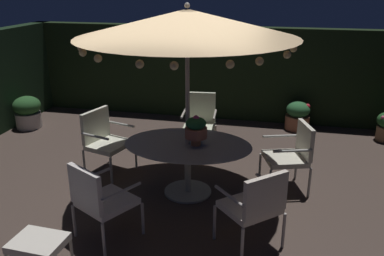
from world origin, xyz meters
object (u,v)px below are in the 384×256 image
(patio_chair_southeast, at_px, (255,203))
(potted_plant_right_far, at_px, (298,115))
(patio_chair_north, at_px, (200,120))
(patio_chair_east, at_px, (99,198))
(patio_umbrella, at_px, (187,24))
(patio_dining_table, at_px, (188,153))
(patio_chair_south, at_px, (293,152))
(patio_chair_northeast, at_px, (104,137))
(potted_plant_back_center, at_px, (28,111))
(centerpiece_planter, at_px, (196,129))
(ottoman_footrest, at_px, (38,244))

(patio_chair_southeast, bearing_deg, potted_plant_right_far, 82.66)
(patio_chair_north, distance_m, potted_plant_right_far, 2.33)
(patio_chair_east, bearing_deg, patio_umbrella, 61.22)
(patio_dining_table, distance_m, patio_chair_east, 1.49)
(patio_chair_south, bearing_deg, patio_chair_north, 146.75)
(patio_chair_northeast, bearing_deg, potted_plant_right_far, 41.61)
(patio_chair_southeast, bearing_deg, patio_chair_northeast, 148.62)
(patio_chair_east, xyz_separation_m, potted_plant_back_center, (-3.09, 3.25, -0.20))
(potted_plant_right_far, bearing_deg, centerpiece_planter, -114.76)
(potted_plant_back_center, xyz_separation_m, potted_plant_right_far, (5.36, 1.12, -0.06))
(patio_dining_table, height_order, potted_plant_back_center, patio_dining_table)
(centerpiece_planter, relative_size, patio_chair_southeast, 0.44)
(patio_chair_northeast, xyz_separation_m, potted_plant_back_center, (-2.37, 1.53, -0.22))
(patio_chair_north, xyz_separation_m, potted_plant_back_center, (-3.66, 0.46, -0.25))
(patio_chair_northeast, bearing_deg, centerpiece_planter, -15.90)
(potted_plant_back_center, height_order, potted_plant_right_far, potted_plant_back_center)
(centerpiece_planter, bearing_deg, patio_chair_east, -123.44)
(patio_chair_east, bearing_deg, potted_plant_right_far, 62.56)
(ottoman_footrest, bearing_deg, potted_plant_back_center, 124.72)
(patio_chair_north, xyz_separation_m, patio_chair_northeast, (-1.29, -1.08, -0.03))
(potted_plant_right_far, bearing_deg, patio_dining_table, -116.86)
(patio_chair_south, relative_size, potted_plant_back_center, 1.49)
(patio_dining_table, relative_size, potted_plant_right_far, 3.07)
(patio_chair_east, distance_m, patio_chair_south, 2.77)
(patio_umbrella, bearing_deg, patio_chair_east, -118.78)
(centerpiece_planter, height_order, patio_chair_east, centerpiece_planter)
(patio_dining_table, xyz_separation_m, patio_chair_south, (1.42, 0.46, -0.04))
(ottoman_footrest, bearing_deg, patio_chair_southeast, 22.67)
(ottoman_footrest, bearing_deg, potted_plant_right_far, 62.21)
(ottoman_footrest, relative_size, potted_plant_back_center, 0.83)
(patio_chair_southeast, height_order, ottoman_footrest, patio_chair_southeast)
(patio_chair_southeast, bearing_deg, potted_plant_back_center, 147.90)
(patio_chair_south, xyz_separation_m, ottoman_footrest, (-2.51, -2.43, -0.24))
(centerpiece_planter, xyz_separation_m, patio_chair_east, (-0.84, -1.27, -0.44))
(patio_chair_southeast, distance_m, ottoman_footrest, 2.30)
(patio_umbrella, height_order, patio_chair_northeast, patio_umbrella)
(patio_dining_table, xyz_separation_m, potted_plant_back_center, (-3.81, 1.94, -0.26))
(patio_umbrella, distance_m, patio_chair_north, 2.30)
(patio_chair_northeast, bearing_deg, patio_chair_north, 39.81)
(patio_chair_north, relative_size, patio_chair_east, 1.09)
(patio_chair_northeast, relative_size, potted_plant_right_far, 1.70)
(patio_chair_northeast, xyz_separation_m, patio_chair_southeast, (2.45, -1.49, 0.00))
(patio_chair_northeast, bearing_deg, patio_chair_southeast, -31.38)
(patio_chair_east, height_order, patio_chair_southeast, patio_chair_southeast)
(patio_chair_south, bearing_deg, centerpiece_planter, -158.95)
(patio_umbrella, bearing_deg, potted_plant_back_center, 152.97)
(patio_chair_north, relative_size, patio_chair_southeast, 1.08)
(patio_umbrella, bearing_deg, centerpiece_planter, -15.09)
(patio_chair_east, xyz_separation_m, ottoman_footrest, (-0.38, -0.66, -0.22))
(patio_umbrella, height_order, patio_chair_southeast, patio_umbrella)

